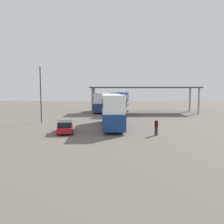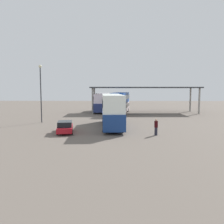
{
  "view_description": "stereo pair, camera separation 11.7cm",
  "coord_description": "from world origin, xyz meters",
  "px_view_note": "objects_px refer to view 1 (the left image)",
  "views": [
    {
      "loc": [
        0.98,
        -28.39,
        5.01
      ],
      "look_at": [
        0.37,
        2.11,
        2.0
      ],
      "focal_mm": 37.65,
      "sensor_mm": 36.0,
      "label": 1
    },
    {
      "loc": [
        1.1,
        -28.39,
        5.01
      ],
      "look_at": [
        0.37,
        2.11,
        2.0
      ],
      "focal_mm": 37.65,
      "sensor_mm": 36.0,
      "label": 2
    }
  ],
  "objects_px": {
    "double_decker_main": "(112,109)",
    "double_decker_mid_row": "(120,102)",
    "double_decker_near_canopy": "(102,102)",
    "lamppost_tall": "(40,87)",
    "parked_hatchback": "(65,127)",
    "pedestrian_waiting": "(156,127)"
  },
  "relations": [
    {
      "from": "double_decker_main",
      "to": "double_decker_mid_row",
      "type": "relative_size",
      "value": 0.99
    },
    {
      "from": "double_decker_main",
      "to": "double_decker_mid_row",
      "type": "distance_m",
      "value": 17.46
    },
    {
      "from": "double_decker_near_canopy",
      "to": "lamppost_tall",
      "type": "xyz_separation_m",
      "value": [
        -7.96,
        -16.34,
        3.09
      ]
    },
    {
      "from": "double_decker_near_canopy",
      "to": "parked_hatchback",
      "type": "bearing_deg",
      "value": 174.93
    },
    {
      "from": "double_decker_main",
      "to": "double_decker_mid_row",
      "type": "xyz_separation_m",
      "value": [
        1.34,
        17.41,
        -0.02
      ]
    },
    {
      "from": "double_decker_mid_row",
      "to": "lamppost_tall",
      "type": "xyz_separation_m",
      "value": [
        -11.96,
        -13.42,
        2.96
      ]
    },
    {
      "from": "double_decker_main",
      "to": "pedestrian_waiting",
      "type": "height_order",
      "value": "double_decker_main"
    },
    {
      "from": "parked_hatchback",
      "to": "double_decker_mid_row",
      "type": "height_order",
      "value": "double_decker_mid_row"
    },
    {
      "from": "double_decker_near_canopy",
      "to": "pedestrian_waiting",
      "type": "distance_m",
      "value": 26.8
    },
    {
      "from": "parked_hatchback",
      "to": "pedestrian_waiting",
      "type": "height_order",
      "value": "pedestrian_waiting"
    },
    {
      "from": "parked_hatchback",
      "to": "double_decker_mid_row",
      "type": "xyz_separation_m",
      "value": [
        6.61,
        21.55,
        1.66
      ]
    },
    {
      "from": "double_decker_near_canopy",
      "to": "pedestrian_waiting",
      "type": "xyz_separation_m",
      "value": [
        7.55,
        -25.68,
        -1.31
      ]
    },
    {
      "from": "lamppost_tall",
      "to": "double_decker_main",
      "type": "bearing_deg",
      "value": -20.6
    },
    {
      "from": "double_decker_mid_row",
      "to": "pedestrian_waiting",
      "type": "xyz_separation_m",
      "value": [
        3.55,
        -22.76,
        -1.43
      ]
    },
    {
      "from": "double_decker_main",
      "to": "pedestrian_waiting",
      "type": "bearing_deg",
      "value": -141.56
    },
    {
      "from": "double_decker_mid_row",
      "to": "pedestrian_waiting",
      "type": "height_order",
      "value": "double_decker_mid_row"
    },
    {
      "from": "pedestrian_waiting",
      "to": "double_decker_mid_row",
      "type": "bearing_deg",
      "value": -146.14
    },
    {
      "from": "lamppost_tall",
      "to": "pedestrian_waiting",
      "type": "distance_m",
      "value": 18.63
    },
    {
      "from": "double_decker_main",
      "to": "pedestrian_waiting",
      "type": "distance_m",
      "value": 7.39
    },
    {
      "from": "parked_hatchback",
      "to": "double_decker_mid_row",
      "type": "bearing_deg",
      "value": -26.89
    },
    {
      "from": "parked_hatchback",
      "to": "pedestrian_waiting",
      "type": "bearing_deg",
      "value": -106.63
    },
    {
      "from": "parked_hatchback",
      "to": "double_decker_near_canopy",
      "type": "bearing_deg",
      "value": -15.94
    }
  ]
}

